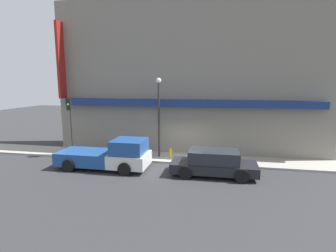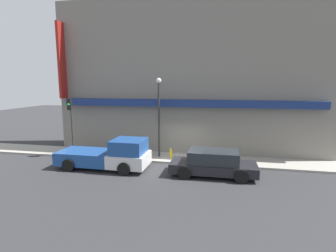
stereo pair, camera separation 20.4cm
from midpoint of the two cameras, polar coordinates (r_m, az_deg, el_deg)
ground_plane at (r=17.08m, az=3.10°, el=-8.36°), size 80.00×80.00×0.00m
sidewalk at (r=18.21m, az=3.67°, el=-7.04°), size 36.00×2.42×0.13m
building at (r=20.16m, az=4.89°, el=10.41°), size 19.80×3.80×11.19m
pickup_truck at (r=16.48m, az=-12.29°, el=-6.24°), size 5.59×2.30×1.86m
parked_car at (r=15.15m, az=10.17°, el=-7.95°), size 4.80×2.10×1.45m
fire_hydrant at (r=17.98m, az=0.95°, el=-5.94°), size 0.18×0.18×0.65m
street_lamp at (r=17.81m, az=-1.67°, el=3.94°), size 0.36×0.36×5.41m
traffic_light at (r=19.64m, az=-20.12°, el=1.95°), size 0.28×0.42×4.00m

